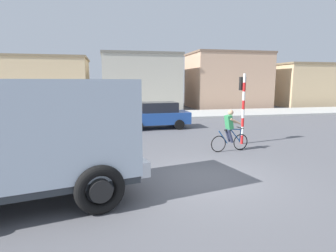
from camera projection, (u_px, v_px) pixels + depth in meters
ground_plane at (208, 178)px, 8.37m from camera, size 120.00×120.00×0.00m
sidewalk_far at (143, 115)px, 23.07m from camera, size 80.00×5.00×0.16m
truck_foreground at (16, 134)px, 6.30m from camera, size 5.82×3.68×2.90m
cyclist at (230, 130)px, 11.42m from camera, size 1.72×0.53×1.72m
traffic_light_pole at (243, 99)px, 12.65m from camera, size 0.24×0.43×3.20m
car_white_mid at (157, 115)px, 17.07m from camera, size 4.05×1.97×1.60m
pedestrian_near_kerb at (88, 113)px, 17.72m from camera, size 0.34×0.22×1.62m
building_corner_left at (33, 84)px, 26.61m from camera, size 10.39×6.52×5.13m
building_mid_block at (139, 82)px, 29.51m from camera, size 7.68×8.11×5.58m
building_corner_right at (227, 80)px, 30.78m from camera, size 8.39×5.72×5.92m
building_set_back at (308, 85)px, 34.51m from camera, size 10.36×8.04×4.90m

